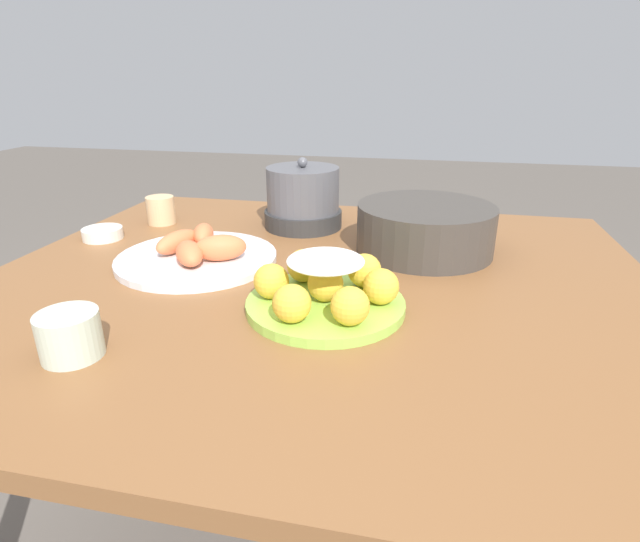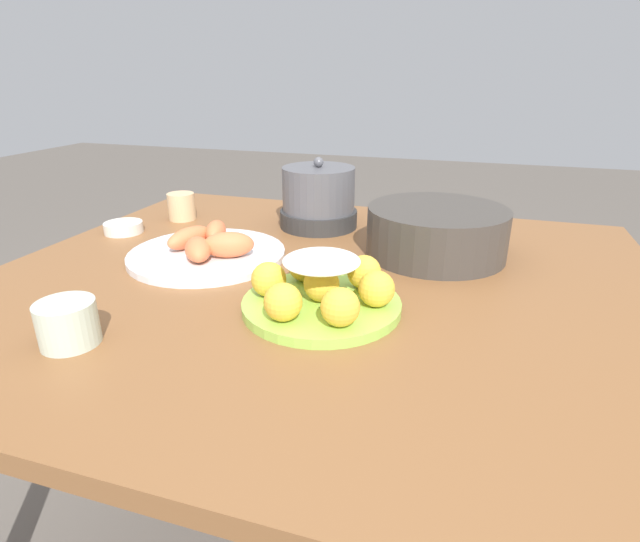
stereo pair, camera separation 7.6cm
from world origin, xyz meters
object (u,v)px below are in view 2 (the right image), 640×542
Objects in this scene: sauce_bowl at (123,227)px; cup_far at (182,206)px; seafood_platter at (208,250)px; cup_near at (68,323)px; warming_pot at (319,198)px; cake_plate at (322,290)px; serving_bowl at (437,230)px; dining_table at (319,321)px.

cup_far is (0.07, 0.14, 0.02)m from sauce_bowl.
seafood_platter reaches higher than cup_near.
warming_pot is (0.36, 0.05, 0.04)m from cup_far.
cup_far reaches higher than seafood_platter.
serving_bowl is (0.15, 0.32, 0.02)m from cake_plate.
cake_plate reaches higher than cup_near.
cake_plate is at bearing -38.11° from cup_far.
cup_far is at bearing 63.50° from sauce_bowl.
serving_bowl reaches higher than cup_far.
seafood_platter is at bearing -18.52° from sauce_bowl.
warming_pot is (-0.29, 0.12, 0.02)m from serving_bowl.
sauce_bowl is (-0.72, -0.07, -0.04)m from serving_bowl.
cup_far is 0.36m from warming_pot.
cake_plate reaches higher than dining_table.
seafood_platter is at bearing 151.84° from cake_plate.
cup_near is at bearing -145.73° from cake_plate.
dining_table is 4.84× the size of cake_plate.
warming_pot is at bearing 107.72° from dining_table.
dining_table is 3.89× the size of seafood_platter.
cup_near is 0.43× the size of warming_pot.
seafood_platter is at bearing 172.81° from dining_table.
cup_near is (0.27, -0.46, 0.02)m from sauce_bowl.
cup_far is at bearing -172.67° from warming_pot.
cake_plate reaches higher than sauce_bowl.
serving_bowl is at bearing -6.60° from cup_far.
cake_plate is 0.35m from serving_bowl.
dining_table is at bearing 109.88° from cake_plate.
warming_pot is at bearing 76.02° from cup_near.
sauce_bowl is 0.16m from cup_far.
seafood_platter is 4.66× the size of cup_far.
warming_pot is at bearing 157.63° from serving_bowl.
sauce_bowl is (-0.57, 0.25, -0.02)m from cake_plate.
sauce_bowl is 0.29m from seafood_platter.
seafood_platter is at bearing -160.11° from serving_bowl.
cake_plate is at bearing -115.01° from serving_bowl.
sauce_bowl is 0.47× the size of warming_pot.
cake_plate is 0.34m from seafood_platter.
sauce_bowl is 0.47m from warming_pot.
cake_plate is at bearing -70.12° from dining_table.
dining_table is 6.56× the size of warming_pot.
seafood_platter is 3.91× the size of cup_near.
serving_bowl reaches higher than seafood_platter.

